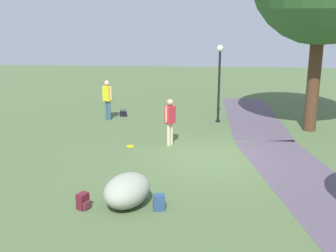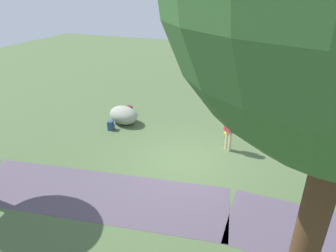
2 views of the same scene
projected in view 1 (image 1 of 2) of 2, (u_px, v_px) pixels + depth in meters
ground_plane at (212, 158)px, 13.74m from camera, size 48.00×48.00×0.00m
footpath_segment_near at (252, 115)px, 19.37m from camera, size 8.01×2.32×0.01m
footpath_segment_mid at (308, 183)px, 11.68m from camera, size 8.26×3.52×0.01m
lamp_post at (219, 75)px, 17.70m from camera, size 0.28×0.28×3.33m
lawn_boulder at (127, 190)px, 10.27m from camera, size 1.73×1.47×0.80m
woman_with_handbag at (107, 97)px, 18.36m from camera, size 0.39×0.46×1.77m
man_near_boulder at (170, 119)px, 14.81m from camera, size 0.44×0.40×1.70m
handbag_on_grass at (123, 113)px, 19.17m from camera, size 0.29×0.33×0.31m
backpack_by_boulder at (159, 202)px, 10.07m from camera, size 0.30×0.31×0.40m
spare_backpack_on_lawn at (83, 201)px, 10.13m from camera, size 0.34×0.34×0.40m
frisbee_on_grass at (130, 146)px, 14.89m from camera, size 0.28×0.28×0.02m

